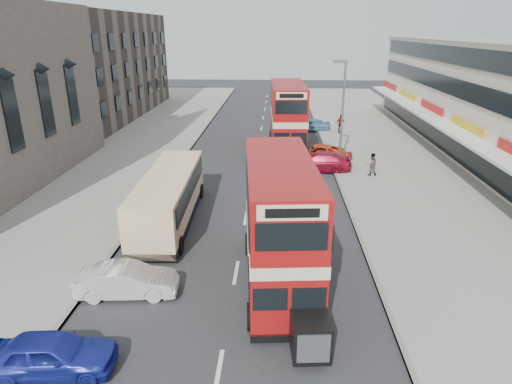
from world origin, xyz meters
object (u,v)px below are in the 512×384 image
at_px(coach, 169,196).
at_px(car_right_b, 316,153).
at_px(bus_second, 288,117).
at_px(pedestrian_far, 340,124).
at_px(pedestrian_near, 372,164).
at_px(car_right_a, 318,162).
at_px(cyclist, 297,145).
at_px(car_left_near, 51,354).
at_px(car_right_c, 312,125).
at_px(street_lamp, 342,106).
at_px(bus_main, 280,225).
at_px(car_left_front, 127,281).

bearing_deg(coach, car_right_b, 51.60).
height_order(bus_second, pedestrian_far, bus_second).
xyz_separation_m(pedestrian_near, pedestrian_far, (-0.44, 13.87, 0.08)).
xyz_separation_m(car_right_a, cyclist, (-1.41, 5.25, -0.07)).
distance_m(bus_second, car_left_near, 28.60).
bearing_deg(cyclist, pedestrian_near, -51.90).
xyz_separation_m(car_left_near, car_right_c, (10.60, 35.14, -0.03)).
relative_size(street_lamp, bus_main, 0.85).
distance_m(bus_second, pedestrian_far, 8.75).
bearing_deg(bus_second, car_left_near, 71.80).
bearing_deg(car_right_c, car_right_b, -7.66).
xyz_separation_m(car_right_a, pedestrian_far, (3.30, 12.53, 0.36)).
distance_m(bus_main, pedestrian_near, 16.09).
relative_size(bus_second, car_left_near, 2.55).
distance_m(car_left_front, car_right_a, 19.34).
bearing_deg(car_left_front, bus_main, -84.08).
relative_size(bus_second, car_right_c, 2.65).
bearing_deg(cyclist, pedestrian_far, 57.22).
height_order(coach, car_left_near, coach).
relative_size(car_left_near, car_left_front, 1.00).
height_order(street_lamp, car_right_a, street_lamp).
bearing_deg(car_right_b, pedestrian_near, 43.56).
bearing_deg(coach, pedestrian_far, 58.93).
distance_m(street_lamp, car_right_a, 4.46).
relative_size(street_lamp, car_left_near, 2.03).
xyz_separation_m(bus_second, cyclist, (0.88, -0.81, -2.31)).
bearing_deg(coach, bus_main, -46.74).
relative_size(bus_second, pedestrian_far, 5.52).
xyz_separation_m(coach, pedestrian_near, (12.84, 8.48, -0.54)).
relative_size(coach, car_right_b, 2.05).
bearing_deg(car_left_near, street_lamp, -33.51).
bearing_deg(pedestrian_far, car_right_b, -129.58).
height_order(car_left_front, car_right_b, car_right_b).
bearing_deg(car_left_near, cyclist, -23.82).
distance_m(street_lamp, car_right_c, 13.60).
bearing_deg(pedestrian_near, car_right_b, -46.59).
bearing_deg(pedestrian_near, car_left_front, 50.76).
bearing_deg(pedestrian_far, pedestrian_near, -109.58).
height_order(car_right_c, cyclist, cyclist).
distance_m(car_right_c, cyclist, 8.74).
distance_m(car_left_near, car_right_b, 26.02).
bearing_deg(street_lamp, pedestrian_near, -46.17).
bearing_deg(pedestrian_far, bus_main, -123.93).
bearing_deg(bus_second, pedestrian_far, -132.96).
xyz_separation_m(bus_second, car_right_a, (2.28, -6.05, -2.24)).
distance_m(coach, car_right_b, 15.43).
height_order(car_left_near, car_right_a, car_right_a).
relative_size(bus_second, cyclist, 5.20).
bearing_deg(pedestrian_far, bus_second, -152.16).
bearing_deg(bus_main, car_left_near, 32.93).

